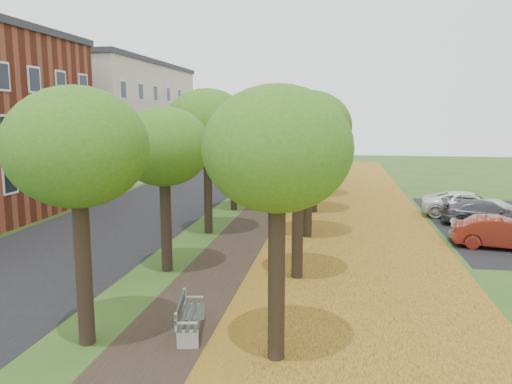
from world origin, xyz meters
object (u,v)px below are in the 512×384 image
at_px(bench, 189,316).
at_px(car_white, 470,205).
at_px(car_silver, 498,229).
at_px(car_grey, 487,214).
at_px(car_red, 503,233).

distance_m(bench, car_white, 20.28).
bearing_deg(bench, car_white, -43.60).
distance_m(bench, car_silver, 15.39).
bearing_deg(car_grey, car_red, 179.83).
bearing_deg(car_grey, car_white, 16.18).
bearing_deg(car_red, bench, 143.41).
bearing_deg(car_silver, car_white, 13.32).
relative_size(car_silver, car_red, 1.00).
relative_size(car_red, car_white, 0.80).
xyz_separation_m(car_grey, car_white, (-0.34, 2.22, 0.05)).
height_order(car_silver, car_red, car_silver).
relative_size(car_silver, car_grey, 0.91).
bearing_deg(car_grey, car_silver, 178.57).
height_order(car_red, car_white, car_white).
distance_m(car_red, car_white, 6.69).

